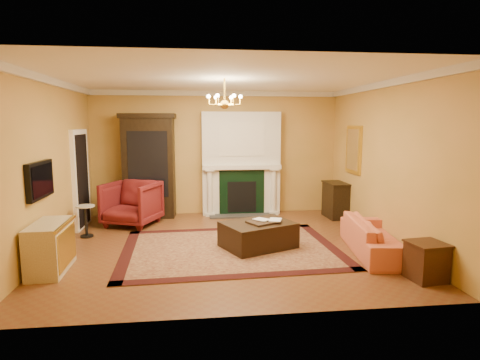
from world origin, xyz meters
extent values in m
cube|color=brown|center=(0.00, 0.00, -0.01)|extent=(6.00, 5.50, 0.02)
cube|color=white|center=(0.00, 0.00, 3.01)|extent=(6.00, 5.50, 0.02)
cube|color=#CE964A|center=(0.00, 2.76, 1.50)|extent=(6.00, 0.02, 3.00)
cube|color=#CE964A|center=(0.00, -2.76, 1.50)|extent=(6.00, 0.02, 3.00)
cube|color=#CE964A|center=(-3.01, 0.00, 1.50)|extent=(0.02, 5.50, 3.00)
cube|color=#CE964A|center=(3.01, 0.00, 1.50)|extent=(0.02, 5.50, 3.00)
cube|color=silver|center=(0.60, 2.59, 1.25)|extent=(1.90, 0.32, 2.50)
cube|color=silver|center=(0.60, 2.42, 1.85)|extent=(1.10, 0.01, 0.80)
cube|color=black|center=(0.60, 2.42, 0.55)|extent=(1.10, 0.02, 1.10)
cube|color=black|center=(0.60, 2.42, 0.45)|extent=(0.70, 0.02, 0.75)
cube|color=#333333|center=(0.60, 2.30, 0.02)|extent=(1.60, 0.50, 0.04)
cube|color=silver|center=(0.60, 2.53, 1.18)|extent=(1.90, 0.44, 0.10)
cylinder|color=silver|center=(-0.18, 2.41, 0.59)|extent=(0.14, 0.14, 1.18)
cylinder|color=silver|center=(1.38, 2.41, 0.59)|extent=(0.14, 0.14, 1.18)
cube|color=silver|center=(0.00, 2.71, 2.94)|extent=(6.00, 0.08, 0.12)
cube|color=silver|center=(-2.96, 0.00, 2.94)|extent=(0.08, 5.50, 0.12)
cube|color=silver|center=(2.96, 0.00, 2.94)|extent=(0.08, 5.50, 0.12)
cube|color=white|center=(-2.96, 1.70, 1.05)|extent=(0.08, 1.05, 2.10)
cube|color=black|center=(-2.92, 1.70, 1.02)|extent=(0.02, 0.85, 1.95)
cube|color=black|center=(-2.95, -0.60, 1.35)|extent=(0.08, 0.95, 0.58)
cube|color=black|center=(-2.90, -0.60, 1.35)|extent=(0.01, 0.85, 0.48)
cube|color=gold|center=(2.97, 1.40, 1.65)|extent=(0.05, 0.76, 1.05)
cube|color=white|center=(2.94, 1.40, 1.65)|extent=(0.01, 0.62, 0.90)
cylinder|color=gold|center=(0.00, 0.00, 2.80)|extent=(0.03, 0.03, 0.40)
sphere|color=gold|center=(0.00, 0.00, 2.55)|extent=(0.16, 0.16, 0.16)
sphere|color=#FFE5B2|center=(0.28, 0.00, 2.69)|extent=(0.07, 0.07, 0.07)
sphere|color=#FFE5B2|center=(0.14, 0.24, 2.69)|extent=(0.07, 0.07, 0.07)
sphere|color=#FFE5B2|center=(-0.14, 0.24, 2.69)|extent=(0.07, 0.07, 0.07)
sphere|color=#FFE5B2|center=(-0.28, 0.00, 2.69)|extent=(0.07, 0.07, 0.07)
sphere|color=#FFE5B2|center=(-0.14, -0.24, 2.69)|extent=(0.07, 0.07, 0.07)
sphere|color=#FFE5B2|center=(0.14, -0.24, 2.69)|extent=(0.07, 0.07, 0.07)
cube|color=#3F0D0D|center=(0.08, -0.23, 0.01)|extent=(3.91, 3.00, 0.02)
cube|color=black|center=(-1.60, 2.49, 1.17)|extent=(1.20, 0.59, 2.35)
imported|color=maroon|center=(-1.92, 1.73, 0.53)|extent=(1.33, 1.29, 1.07)
cylinder|color=black|center=(-2.68, 0.86, 0.02)|extent=(0.25, 0.25, 0.04)
cylinder|color=black|center=(-2.68, 0.86, 0.32)|extent=(0.05, 0.05, 0.57)
cylinder|color=silver|center=(-2.68, 0.86, 0.62)|extent=(0.35, 0.35, 0.03)
cube|color=beige|center=(-2.73, -0.98, 0.37)|extent=(0.50, 1.02, 0.75)
imported|color=#C1563D|center=(2.54, -0.75, 0.39)|extent=(0.86, 2.06, 0.78)
cube|color=#37190F|center=(2.72, -1.97, 0.26)|extent=(0.51, 0.51, 0.53)
cube|color=black|center=(2.78, 1.90, 0.41)|extent=(0.44, 0.74, 0.81)
cube|color=black|center=(0.58, -0.20, 0.24)|extent=(1.45, 1.28, 0.45)
cube|color=black|center=(0.65, -0.25, 0.48)|extent=(0.62, 0.58, 0.03)
imported|color=gray|center=(0.57, -0.25, 0.63)|extent=(0.16, 0.15, 0.27)
imported|color=gray|center=(0.78, -0.20, 0.64)|extent=(0.21, 0.09, 0.29)
cylinder|color=gray|center=(-0.02, 2.53, 1.27)|extent=(0.11, 0.11, 0.09)
cone|color=black|center=(-0.02, 2.53, 1.48)|extent=(0.15, 0.15, 0.33)
cylinder|color=gray|center=(1.30, 2.53, 1.28)|extent=(0.12, 0.12, 0.10)
cone|color=black|center=(1.30, 2.53, 1.52)|extent=(0.18, 0.18, 0.37)
camera|label=1|loc=(-0.56, -7.12, 2.23)|focal=30.00mm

